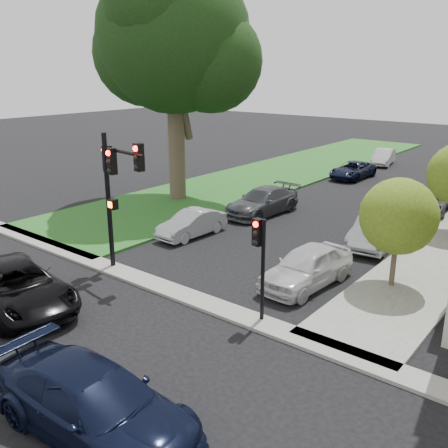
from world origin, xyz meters
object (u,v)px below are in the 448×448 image
Objects in this scene: car_parked_6 at (262,201)px; small_tree_a at (398,216)px; car_parked_2 at (428,201)px; car_parked_5 at (192,224)px; car_cross_near at (17,287)px; car_parked_0 at (307,266)px; eucalyptus at (173,37)px; car_parked_1 at (376,229)px; car_parked_9 at (384,157)px; traffic_signal_main at (115,178)px; traffic_signal_secondary at (260,251)px; car_parked_8 at (353,170)px; car_cross_far at (94,404)px.

small_tree_a is at bearing -25.01° from car_parked_6.
car_parked_2 is 14.28m from car_parked_5.
car_cross_near is 10.64m from car_parked_0.
car_parked_5 is (-7.90, -11.89, -0.01)m from car_parked_2.
eucalyptus is 16.30m from car_parked_1.
car_parked_6 is 19.48m from car_parked_9.
traffic_signal_main is 1.59× the size of traffic_signal_secondary.
traffic_signal_main is 23.40m from car_parked_8.
car_parked_8 is at bearing 11.59° from car_cross_far.
eucalyptus is 17.38m from car_parked_0.
car_parked_0 is (-0.19, 3.53, -1.71)m from traffic_signal_secondary.
car_cross_near is 15.91m from car_parked_1.
traffic_signal_secondary is 0.63× the size of car_cross_far.
car_parked_1 is (-0.08, 16.47, -0.04)m from car_cross_far.
traffic_signal_main reaches higher than car_parked_0.
car_parked_2 is at bearing 58.92° from car_parked_5.
eucalyptus reaches higher than traffic_signal_secondary.
small_tree_a is 0.76× the size of traffic_signal_main.
car_cross_far reaches higher than car_parked_9.
car_parked_1 is at bearing 119.38° from small_tree_a.
car_parked_2 is (-2.29, 11.72, -2.21)m from small_tree_a.
car_parked_0 is at bearing -32.93° from car_cross_near.
car_cross_far is at bearing -89.35° from car_parked_9.
traffic_signal_main is 12.40m from car_parked_1.
car_parked_5 is 5.52m from car_parked_6.
car_parked_6 is at bearing 20.31° from car_cross_far.
small_tree_a reaches higher than car_parked_1.
car_parked_5 is at bearing -40.80° from eucalyptus.
car_parked_1 reaches higher than car_parked_9.
car_parked_1 is at bearing 91.76° from car_parked_0.
traffic_signal_secondary is (-2.49, -5.39, -0.37)m from small_tree_a.
small_tree_a is 26.87m from car_parked_9.
car_cross_far is at bearing -63.47° from car_parked_6.
car_parked_1 is 1.15× the size of car_parked_9.
car_parked_0 is at bearing -85.65° from car_parked_9.
car_parked_2 is at bearing -37.60° from car_parked_8.
small_tree_a is 0.75× the size of car_cross_near.
car_parked_0 is (-2.68, -1.86, -2.08)m from small_tree_a.
car_parked_8 is (-7.11, 19.68, -0.14)m from car_parked_0.
small_tree_a reaches higher than car_cross_far.
car_parked_9 is at bearing 112.20° from small_tree_a.
car_parked_9 is (-7.71, 20.51, -0.10)m from car_parked_1.
small_tree_a is at bearing 65.20° from traffic_signal_secondary.
car_cross_far is 14.35m from car_parked_5.
car_parked_6 is at bearing 4.97° from eucalyptus.
small_tree_a is 3.87m from car_parked_0.
car_parked_9 is at bearing 94.15° from car_parked_8.
car_parked_0 is at bearing -26.61° from eucalyptus.
eucalyptus is 17.87m from car_parked_2.
traffic_signal_secondary is 31.19m from car_parked_9.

